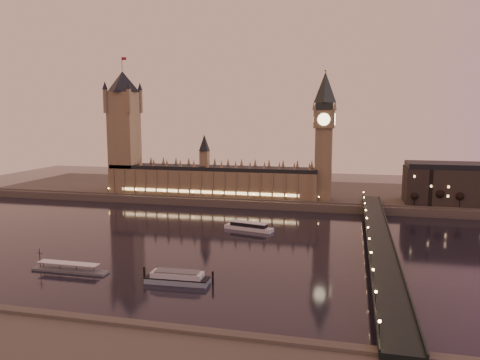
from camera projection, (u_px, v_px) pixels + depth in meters
The scene contains 12 objects.
ground at pixel (216, 242), 275.80m from camera, with size 700.00×700.00×0.00m, color black.
far_embankment at pixel (299, 194), 427.24m from camera, with size 560.00×130.00×6.00m, color #423D35.
palace_of_westminster at pixel (211, 177), 398.62m from camera, with size 180.00×26.62×52.00m.
victoria_tower at pixel (124, 125), 411.13m from camera, with size 31.68×31.68×118.00m.
big_ben at pixel (324, 128), 370.88m from camera, with size 17.68×17.68×104.00m.
westminster_bridge at pixel (378, 243), 253.71m from camera, with size 13.20×260.00×15.30m.
bare_tree_0 at pixel (413, 195), 350.32m from camera, with size 5.78×5.78×11.75m.
bare_tree_1 at pixel (438, 196), 346.35m from camera, with size 5.78×5.78×11.75m.
bare_tree_2 at pixel (462, 197), 342.39m from camera, with size 5.78×5.78×11.75m.
cruise_boat_a at pixel (249, 227), 304.29m from camera, with size 33.57×14.63×5.25m.
moored_barge at pixel (177, 278), 208.05m from camera, with size 33.02×9.25×6.06m.
pontoon_pier at pixel (70, 269), 223.72m from camera, with size 38.11×6.35×10.16m.
Camera 1 is at (76.60, -257.31, 74.36)m, focal length 35.00 mm.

